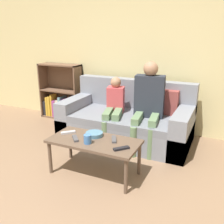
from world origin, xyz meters
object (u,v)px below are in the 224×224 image
cup_near (88,139)px  snack_bowl (94,134)px  tv_remote_0 (114,139)px  bookshelf (61,98)px  coffee_table (94,144)px  couch (127,121)px  tv_remote_3 (75,138)px  tv_remote_1 (68,132)px  person_adult (149,100)px  person_child (114,107)px  tv_remote_2 (121,148)px

cup_near → snack_bowl: 0.21m
cup_near → tv_remote_0: bearing=40.9°
bookshelf → snack_bowl: 2.06m
bookshelf → coffee_table: size_ratio=1.00×
coffee_table → tv_remote_0: size_ratio=5.85×
couch → tv_remote_3: size_ratio=12.05×
tv_remote_3 → snack_bowl: bearing=6.6°
cup_near → tv_remote_1: size_ratio=0.64×
bookshelf → tv_remote_0: bookshelf is taller
bookshelf → person_adult: bearing=-15.2°
person_child → tv_remote_1: bearing=-116.1°
couch → person_child: size_ratio=2.04×
bookshelf → tv_remote_1: size_ratio=6.56×
couch → coffee_table: bearing=-88.1°
person_adult → tv_remote_2: bearing=-95.0°
person_adult → person_child: 0.52m
person_child → cup_near: size_ratio=9.41×
tv_remote_2 → person_adult: bearing=135.6°
couch → tv_remote_2: size_ratio=12.12×
couch → cup_near: size_ratio=19.17×
tv_remote_1 → snack_bowl: bearing=54.7°
bookshelf → coffee_table: (1.54, -1.51, -0.00)m
bookshelf → person_adult: (1.85, -0.50, 0.30)m
bookshelf → snack_bowl: size_ratio=5.12×
tv_remote_1 → tv_remote_2: 0.75m
tv_remote_3 → snack_bowl: size_ratio=0.80×
couch → tv_remote_0: 1.04m
couch → cup_near: couch is taller
bookshelf → person_child: bearing=-22.4°
snack_bowl → tv_remote_0: bearing=-2.5°
cup_near → tv_remote_2: cup_near is taller
person_adult → tv_remote_1: size_ratio=7.69×
tv_remote_1 → tv_remote_3: size_ratio=0.98×
couch → tv_remote_1: size_ratio=12.32×
couch → person_adult: person_adult is taller
person_child → tv_remote_0: bearing=-80.3°
coffee_table → cup_near: size_ratio=10.21×
cup_near → snack_bowl: cup_near is taller
tv_remote_0 → tv_remote_1: size_ratio=1.12×
couch → tv_remote_3: 1.18m
couch → person_adult: (0.35, -0.08, 0.39)m
coffee_table → person_child: 0.99m
couch → tv_remote_0: size_ratio=10.99×
couch → tv_remote_3: (-0.17, -1.16, 0.15)m
person_adult → tv_remote_3: size_ratio=7.52×
coffee_table → person_adult: size_ratio=0.85×
person_child → tv_remote_0: (0.39, -0.87, -0.10)m
person_child → person_adult: bearing=-8.3°
couch → person_adult: bearing=-13.4°
bookshelf → tv_remote_3: size_ratio=6.41×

